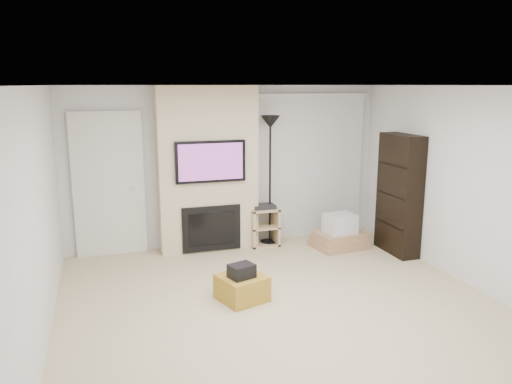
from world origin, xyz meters
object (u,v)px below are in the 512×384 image
object	(u,v)px
floor_lamp	(270,144)
box_stack	(340,235)
bookshelf	(399,195)
av_stand	(263,224)
ottoman	(242,288)

from	to	relation	value
floor_lamp	box_stack	world-z (taller)	floor_lamp
floor_lamp	bookshelf	distance (m)	2.09
floor_lamp	av_stand	xyz separation A→B (m)	(-0.12, -0.03, -1.27)
ottoman	bookshelf	world-z (taller)	bookshelf
ottoman	av_stand	distance (m)	2.12
av_stand	box_stack	size ratio (longest dim) A/B	0.77
ottoman	av_stand	bearing A→B (deg)	64.77
box_stack	floor_lamp	bearing A→B (deg)	152.40
box_stack	bookshelf	distance (m)	1.11
ottoman	box_stack	xyz separation A→B (m)	(2.00, 1.43, 0.05)
floor_lamp	av_stand	size ratio (longest dim) A/B	3.10
av_stand	floor_lamp	bearing A→B (deg)	16.30
ottoman	bookshelf	xyz separation A→B (m)	(2.73, 0.96, 0.75)
floor_lamp	box_stack	bearing A→B (deg)	-27.60
av_stand	box_stack	bearing A→B (deg)	-23.53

